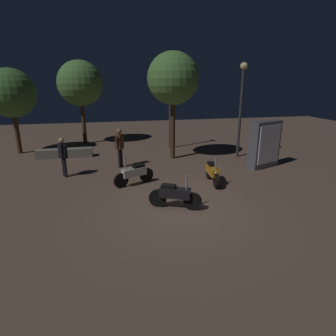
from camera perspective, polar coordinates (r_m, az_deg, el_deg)
ground_plane at (r=8.67m, az=2.79°, el=-8.52°), size 40.00×40.00×0.00m
motorcycle_black_foreground at (r=8.59m, az=1.40°, el=-5.53°), size 1.55×0.80×1.11m
motorcycle_orange_parked_left at (r=10.82m, az=9.07°, el=-0.84°), size 0.39×1.66×1.11m
motorcycle_white_parked_right at (r=10.59m, az=-6.93°, el=-1.16°), size 1.56×0.75×1.11m
person_rider_beside at (r=12.72m, az=-9.85°, el=4.82°), size 0.44×0.61×1.78m
person_bystander_far at (r=12.03m, az=-20.68°, el=2.73°), size 0.41×0.62×1.63m
streetlamp_near at (r=16.09m, az=0.44°, el=13.97°), size 0.36×0.36×4.36m
streetlamp_far at (r=14.58m, az=14.79°, el=13.65°), size 0.36×0.36×4.63m
tree_left_bg at (r=18.11m, az=-17.51°, el=16.12°), size 2.67×2.67×4.97m
tree_center_bg at (r=16.90m, az=-29.46°, el=13.14°), size 2.50×2.50×4.43m
tree_right_bg at (r=13.77m, az=1.03°, el=17.73°), size 2.46×2.46×5.12m
kiosk_billboard at (r=13.29m, az=19.14°, el=4.57°), size 1.67×1.04×2.10m
planter_wall_low at (r=15.33m, az=-20.36°, el=2.87°), size 2.75×0.50×0.45m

